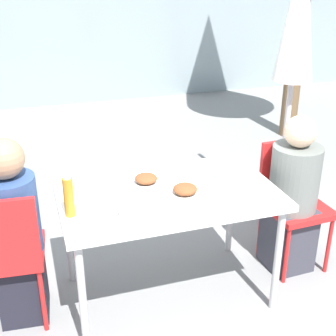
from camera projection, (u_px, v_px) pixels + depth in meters
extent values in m
plane|color=gray|center=(168.00, 292.00, 3.09)|extent=(24.00, 24.00, 0.00)
cube|color=white|center=(168.00, 194.00, 2.79)|extent=(1.29, 0.79, 0.04)
cylinder|color=#B7B7B7|center=(83.00, 300.00, 2.49)|extent=(0.04, 0.04, 0.71)
cylinder|color=#B7B7B7|center=(277.00, 260.00, 2.82)|extent=(0.04, 0.04, 0.71)
cylinder|color=#B7B7B7|center=(68.00, 235.00, 3.08)|extent=(0.04, 0.04, 0.71)
cylinder|color=#B7B7B7|center=(230.00, 208.00, 3.40)|extent=(0.04, 0.04, 0.71)
cube|color=red|center=(9.00, 254.00, 2.72)|extent=(0.43, 0.43, 0.04)
cube|color=red|center=(0.00, 237.00, 2.46)|extent=(0.40, 0.07, 0.42)
cylinder|color=red|center=(44.00, 266.00, 3.00)|extent=(0.03, 0.03, 0.43)
cylinder|color=red|center=(43.00, 300.00, 2.70)|extent=(0.03, 0.03, 0.43)
cube|color=black|center=(23.00, 282.00, 2.82)|extent=(0.29, 0.29, 0.47)
cylinder|color=navy|center=(12.00, 215.00, 2.63)|extent=(0.30, 0.30, 0.46)
sphere|color=#9E7556|center=(3.00, 159.00, 2.48)|extent=(0.23, 0.23, 0.23)
cube|color=red|center=(297.00, 208.00, 3.21)|extent=(0.42, 0.42, 0.04)
cube|color=red|center=(286.00, 168.00, 3.27)|extent=(0.40, 0.05, 0.42)
cylinder|color=red|center=(329.00, 245.00, 3.21)|extent=(0.03, 0.03, 0.43)
cylinder|color=red|center=(286.00, 255.00, 3.11)|extent=(0.03, 0.03, 0.43)
cylinder|color=red|center=(300.00, 222.00, 3.50)|extent=(0.03, 0.03, 0.43)
cylinder|color=red|center=(260.00, 230.00, 3.40)|extent=(0.03, 0.03, 0.43)
cube|color=#383842|center=(288.00, 236.00, 3.28)|extent=(0.31, 0.31, 0.47)
cylinder|color=slate|center=(295.00, 178.00, 3.09)|extent=(0.33, 0.33, 0.44)
sphere|color=beige|center=(301.00, 131.00, 2.96)|extent=(0.21, 0.21, 0.21)
cylinder|color=#333333|center=(277.00, 213.00, 4.01)|extent=(0.36, 0.36, 0.05)
cylinder|color=#BCBCBC|center=(291.00, 89.00, 3.56)|extent=(0.04, 0.04, 2.21)
cone|color=silver|center=(299.00, 8.00, 3.32)|extent=(0.30, 0.30, 1.04)
cylinder|color=white|center=(146.00, 184.00, 2.86)|extent=(0.25, 0.25, 0.01)
ellipsoid|color=brown|center=(146.00, 178.00, 2.84)|extent=(0.14, 0.14, 0.05)
cylinder|color=white|center=(185.00, 194.00, 2.73)|extent=(0.26, 0.26, 0.01)
ellipsoid|color=brown|center=(185.00, 189.00, 2.71)|extent=(0.14, 0.14, 0.06)
cylinder|color=#B7751E|center=(69.00, 197.00, 2.47)|extent=(0.06, 0.06, 0.22)
cylinder|color=white|center=(67.00, 177.00, 2.43)|extent=(0.04, 0.04, 0.02)
cylinder|color=white|center=(221.00, 172.00, 2.92)|extent=(0.07, 0.07, 0.09)
cylinder|color=white|center=(135.00, 211.00, 2.50)|extent=(0.17, 0.17, 0.06)
cylinder|color=brown|center=(296.00, 49.00, 5.43)|extent=(0.20, 0.20, 2.10)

